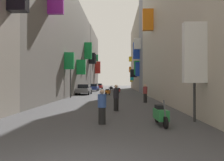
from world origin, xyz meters
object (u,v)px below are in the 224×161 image
Objects in this scene: scooter_black at (111,88)px; pedestrian_near_left at (116,98)px; scooter_green at (161,114)px; traffic_light_near_corner at (70,73)px; scooter_red at (119,90)px; traffic_light_far_corner at (194,60)px; scooter_orange at (108,92)px; pedestrian_mid_street at (102,107)px; parked_car_blue at (94,87)px; pedestrian_crossing at (145,93)px; parked_car_grey at (84,89)px; parked_car_red at (99,86)px; pedestrian_near_right at (87,88)px.

scooter_black is 32.33m from pedestrian_near_left.
scooter_green is 1.08× the size of pedestrian_near_left.
traffic_light_near_corner is (-4.14, -21.34, 2.46)m from scooter_black.
scooter_red is 26.14m from traffic_light_far_corner.
traffic_light_near_corner reaches higher than scooter_orange.
pedestrian_near_left reaches higher than pedestrian_mid_street.
pedestrian_mid_street is at bearing -87.96° from scooter_orange.
traffic_light_near_corner is (-4.16, -4.96, 2.46)m from scooter_orange.
pedestrian_crossing reaches higher than parked_car_blue.
parked_car_blue reaches higher than scooter_red.
scooter_black is at bearing 98.35° from pedestrian_crossing.
traffic_light_near_corner is at bearing 145.81° from pedestrian_crossing.
scooter_black is at bearing 98.04° from traffic_light_far_corner.
parked_car_grey is 0.97× the size of parked_car_blue.
scooter_black is (3.48, 3.02, -0.30)m from parked_car_blue.
parked_car_grey is 2.37× the size of scooter_green.
traffic_light_far_corner is at bearing 25.13° from scooter_green.
parked_car_red is 36.06m from pedestrian_crossing.
scooter_red is 1.08× the size of pedestrian_crossing.
pedestrian_near_left is at bearing -63.48° from traffic_light_near_corner.
parked_car_blue is 2.46× the size of scooter_red.
pedestrian_mid_street is at bearing -91.83° from scooter_red.
scooter_green is 17.30m from traffic_light_near_corner.
pedestrian_mid_street is at bearing -171.02° from traffic_light_far_corner.
parked_car_grey is 18.21m from pedestrian_near_left.
pedestrian_mid_street is (4.32, -21.84, -0.02)m from parked_car_grey.
parked_car_blue is 33.86m from pedestrian_mid_street.
pedestrian_near_left reaches higher than scooter_red.
scooter_red is 26.67m from scooter_green.
pedestrian_crossing reaches higher than parked_car_red.
pedestrian_crossing is (2.35, -16.68, 0.36)m from scooter_red.
scooter_red is 16.85m from pedestrian_crossing.
traffic_light_far_corner is at bearing -79.16° from parked_car_red.
pedestrian_crossing is at bearing 64.61° from pedestrian_near_left.
pedestrian_mid_street is (4.17, -45.09, 0.00)m from parked_car_red.
scooter_green is 26.41m from pedestrian_near_right.
traffic_light_far_corner is (4.33, 0.68, 2.14)m from pedestrian_mid_street.
parked_car_grey is at bearing -103.61° from scooter_black.
scooter_orange is (3.45, -24.85, -0.30)m from parked_car_red.
parked_car_grey is 3.49m from pedestrian_near_right.
pedestrian_near_left reaches higher than parked_car_blue.
parked_car_red is at bearing 98.48° from scooter_green.
scooter_orange is 0.45× the size of traffic_light_near_corner.
pedestrian_near_left is 5.60m from traffic_light_far_corner.
parked_car_red is 2.28× the size of scooter_black.
scooter_green is 3.12m from traffic_light_far_corner.
pedestrian_near_right is (-7.57, 15.54, -0.03)m from pedestrian_crossing.
traffic_light_far_corner reaches higher than scooter_green.
scooter_green is 1.13× the size of pedestrian_near_right.
parked_car_blue is 2.43× the size of scooter_green.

